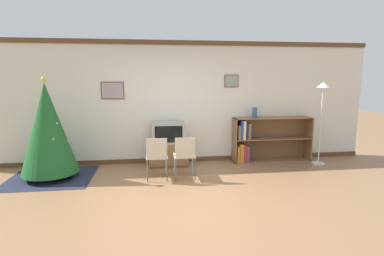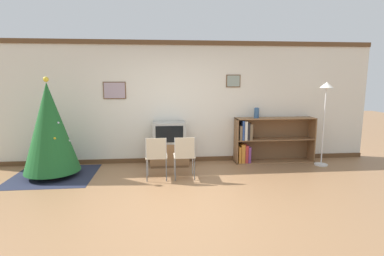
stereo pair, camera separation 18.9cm
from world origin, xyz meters
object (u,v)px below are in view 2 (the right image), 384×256
at_px(christmas_tree, 50,128).
at_px(tv_console, 169,154).
at_px(folding_chair_right, 185,155).
at_px(bookshelf, 262,141).
at_px(vase, 257,113).
at_px(television, 169,132).
at_px(folding_chair_left, 156,155).
at_px(standing_lamp, 325,102).

height_order(christmas_tree, tv_console, christmas_tree).
bearing_deg(folding_chair_right, bookshelf, 29.23).
height_order(christmas_tree, vase, christmas_tree).
height_order(television, folding_chair_left, television).
height_order(television, vase, vase).
distance_m(christmas_tree, folding_chair_right, 2.62).
xyz_separation_m(television, vase, (1.96, 0.10, 0.39)).
height_order(folding_chair_left, bookshelf, bookshelf).
height_order(folding_chair_right, vase, vase).
xyz_separation_m(vase, standing_lamp, (1.36, -0.42, 0.26)).
bearing_deg(vase, bookshelf, -5.01).
bearing_deg(bookshelf, television, -177.75).
distance_m(christmas_tree, bookshelf, 4.45).
distance_m(christmas_tree, vase, 4.29).
bearing_deg(folding_chair_left, standing_lamp, 9.78).
distance_m(bookshelf, vase, 0.65).
bearing_deg(folding_chair_right, tv_console, 105.45).
bearing_deg(folding_chair_right, christmas_tree, 170.92).
bearing_deg(bookshelf, vase, 174.99).
height_order(tv_console, folding_chair_left, folding_chair_left).
bearing_deg(television, bookshelf, 2.25).
relative_size(tv_console, bookshelf, 0.46).
bearing_deg(standing_lamp, folding_chair_left, -170.22).
distance_m(vase, standing_lamp, 1.45).
distance_m(bookshelf, standing_lamp, 1.57).
height_order(television, bookshelf, bookshelf).
bearing_deg(folding_chair_right, vase, 31.53).
relative_size(television, bookshelf, 0.39).
height_order(tv_console, vase, vase).
height_order(folding_chair_right, standing_lamp, standing_lamp).
relative_size(television, standing_lamp, 0.39).
bearing_deg(tv_console, standing_lamp, -5.69).
xyz_separation_m(tv_console, folding_chair_left, (-0.26, -0.95, 0.22)).
bearing_deg(folding_chair_right, standing_lamp, 11.42).
relative_size(folding_chair_right, vase, 3.56).
relative_size(folding_chair_left, vase, 3.56).
xyz_separation_m(christmas_tree, tv_console, (2.28, 0.54, -0.70)).
distance_m(tv_console, vase, 2.15).
relative_size(christmas_tree, standing_lamp, 1.06).
bearing_deg(christmas_tree, tv_console, 13.38).
bearing_deg(standing_lamp, tv_console, 174.31).
bearing_deg(bookshelf, christmas_tree, -171.91).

